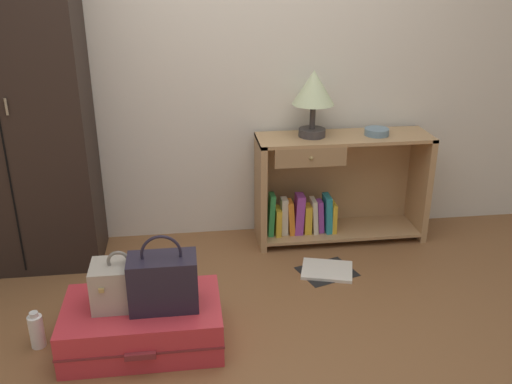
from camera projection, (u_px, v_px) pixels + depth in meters
ground_plane at (246, 368)px, 2.62m from camera, size 9.00×9.00×0.00m
back_wall at (217, 39)px, 3.50m from camera, size 6.40×0.10×2.60m
wardrobe at (9, 97)px, 3.18m from camera, size 0.85×0.47×2.08m
bookshelf at (333, 189)px, 3.74m from camera, size 1.12×0.35×0.72m
table_lamp at (314, 92)px, 3.47m from camera, size 0.26×0.26×0.42m
bowl at (377, 132)px, 3.60m from camera, size 0.16×0.16×0.04m
suitcase_large at (143, 324)px, 2.75m from camera, size 0.77×0.49×0.22m
train_case at (121, 284)px, 2.67m from camera, size 0.27×0.21×0.29m
handbag at (163, 281)px, 2.65m from camera, size 0.32×0.18×0.38m
bottle at (37, 331)px, 2.74m from camera, size 0.07×0.07×0.19m
open_book_on_floor at (327, 270)px, 3.43m from camera, size 0.38×0.34×0.02m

